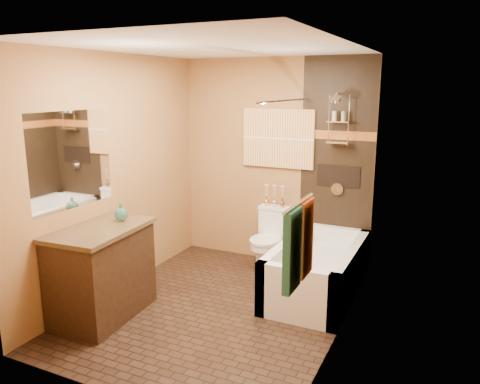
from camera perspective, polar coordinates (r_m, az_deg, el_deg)
The scene contains 23 objects.
floor at distance 4.81m, azimuth -2.74°, elevation -13.96°, with size 3.00×3.00×0.00m, color black.
wall_left at distance 5.06m, azimuth -14.99°, elevation 1.94°, with size 0.02×3.00×2.50m, color #A57040.
wall_right at distance 3.98m, azimuth 12.50°, elevation -0.83°, with size 0.02×3.00×2.50m, color #A57040.
wall_back at distance 5.74m, azimuth 4.18°, elevation 3.61°, with size 2.40×0.02×2.50m, color #A57040.
wall_front at distance 3.19m, azimuth -15.73°, elevation -4.43°, with size 2.40×0.02×2.50m, color #A57040.
ceiling at distance 4.31m, azimuth -3.11°, elevation 17.22°, with size 3.00×3.00×0.00m, color silver.
alcove_tile_back at distance 5.50m, azimuth 11.69°, elevation 2.96°, with size 0.85×0.01×2.50m, color black.
alcove_tile_right at distance 4.70m, azimuth 14.42°, elevation 1.16°, with size 0.01×1.50×2.50m, color black.
mosaic_band_back at distance 5.44m, azimuth 11.85°, elevation 6.79°, with size 0.85×0.01×0.10m, color #97411B.
mosaic_band_right at distance 4.65m, azimuth 14.56°, elevation 5.64°, with size 0.01×1.50×0.10m, color #97411B.
alcove_niche at distance 5.50m, azimuth 11.88°, elevation 1.91°, with size 0.50×0.01×0.25m, color black.
shower_fixtures at distance 5.33m, azimuth 11.87°, elevation 7.16°, with size 0.24×0.33×1.16m.
curtain_rod at distance 4.82m, azimuth 5.56°, elevation 11.02°, with size 0.03×0.03×1.55m, color silver.
towel_bar at distance 2.96m, azimuth 7.15°, elevation -1.36°, with size 0.02×0.02×0.55m, color silver.
towel_teal at distance 2.92m, azimuth 6.38°, elevation -7.10°, with size 0.05×0.22×0.52m, color #1C5E57.
towel_rust at distance 3.15m, azimuth 7.93°, elevation -5.61°, with size 0.05×0.22×0.52m, color brown.
sunset_painting at distance 5.65m, azimuth 4.66°, elevation 6.53°, with size 0.90×0.04×0.70m, color #C3782E.
vanity_mirror at distance 4.59m, azimuth -19.79°, elevation 3.69°, with size 0.01×1.00×0.90m, color white.
bathtub at distance 5.09m, azimuth 9.42°, elevation -9.85°, with size 0.80×1.50×0.55m.
toilet at distance 5.68m, azimuth 3.54°, elevation -5.64°, with size 0.38×0.55×0.73m.
vanity at distance 4.68m, azimuth -16.48°, elevation -9.31°, with size 0.68×1.04×0.89m.
teal_bottle at distance 4.68m, azimuth -14.30°, elevation -2.42°, with size 0.13×0.13×0.21m, color #246C5E, non-canonical shape.
bud_vases at distance 5.69m, azimuth 4.23°, elevation -0.37°, with size 0.26×0.05×0.26m.
Camera 1 is at (2.03, -3.78, 2.18)m, focal length 35.00 mm.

